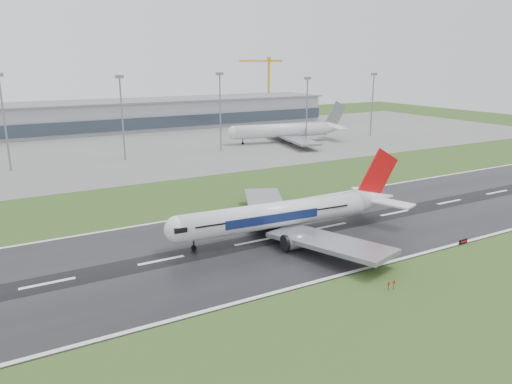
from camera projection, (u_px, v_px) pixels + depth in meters
ground at (330, 226)px, 110.52m from camera, size 520.00×520.00×0.00m
runway at (330, 226)px, 110.51m from camera, size 400.00×45.00×0.10m
apron at (156, 146)px, 215.57m from camera, size 400.00×130.00×0.08m
terminal at (120, 116)px, 264.05m from camera, size 240.00×36.00×15.00m
main_airliner at (291, 198)px, 103.40m from camera, size 59.12×56.67×16.39m
parked_airliner at (286, 123)px, 223.18m from camera, size 69.11×65.88×17.45m
tower_crane at (269, 87)px, 322.51m from camera, size 38.52×13.98×39.59m
runway_sign at (463, 242)px, 99.72m from camera, size 2.31×0.48×1.04m
floodmast_1 at (5, 125)px, 162.18m from camera, size 0.64×0.64×31.53m
floodmast_2 at (122, 120)px, 180.97m from camera, size 0.64×0.64×30.36m
floodmast_3 at (220, 114)px, 200.09m from camera, size 0.64×0.64×30.90m
floodmast_4 at (307, 111)px, 221.08m from camera, size 0.64×0.64×28.46m
floodmast_5 at (372, 106)px, 239.62m from camera, size 0.64×0.64×29.77m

